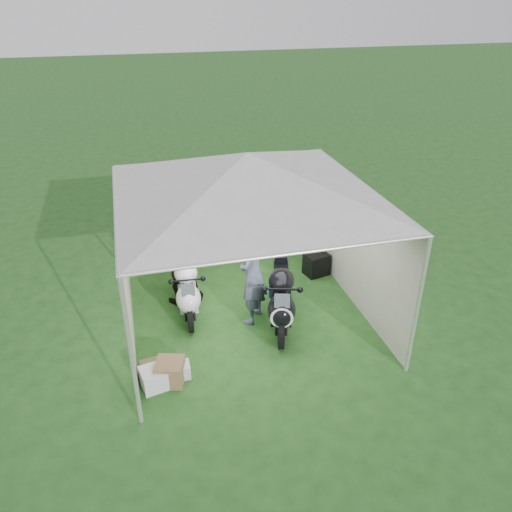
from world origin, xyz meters
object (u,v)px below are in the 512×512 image
object	(u,v)px
motorcycle_black	(281,297)
crate_0	(157,377)
canopy_tent	(247,179)
crate_1	(170,372)
motorcycle_white	(187,288)
equipment_box	(316,264)
person_blue_jacket	(253,274)
crate_2	(180,370)
crate_3	(154,369)
paddock_stand	(280,288)
person_dark_jacket	(178,259)

from	to	relation	value
motorcycle_black	crate_0	distance (m)	2.45
canopy_tent	crate_1	size ratio (longest dim) A/B	14.13
motorcycle_white	crate_0	distance (m)	1.94
equipment_box	person_blue_jacket	bearing A→B (deg)	-144.11
canopy_tent	crate_1	bearing A→B (deg)	-138.53
person_blue_jacket	crate_2	distance (m)	2.01
canopy_tent	motorcycle_black	distance (m)	2.11
motorcycle_black	crate_1	size ratio (longest dim) A/B	4.93
crate_0	crate_1	distance (m)	0.20
person_blue_jacket	crate_3	world-z (taller)	person_blue_jacket
crate_0	crate_3	size ratio (longest dim) A/B	1.23
paddock_stand	crate_0	size ratio (longest dim) A/B	0.88
crate_3	paddock_stand	bearing A→B (deg)	33.58
paddock_stand	crate_3	world-z (taller)	paddock_stand
motorcycle_black	crate_2	world-z (taller)	motorcycle_black
motorcycle_black	canopy_tent	bearing A→B (deg)	157.69
paddock_stand	crate_2	distance (m)	2.76
motorcycle_black	paddock_stand	xyz separation A→B (m)	(0.26, 0.88, -0.40)
person_blue_jacket	crate_1	world-z (taller)	person_blue_jacket
crate_3	motorcycle_black	bearing A→B (deg)	19.19
crate_2	person_dark_jacket	bearing A→B (deg)	82.15
crate_3	equipment_box	bearing A→B (deg)	32.87
crate_0	crate_1	bearing A→B (deg)	13.09
person_dark_jacket	crate_2	bearing A→B (deg)	80.75
motorcycle_black	person_dark_jacket	size ratio (longest dim) A/B	1.13
canopy_tent	crate_2	xyz separation A→B (m)	(-1.37, -1.28, -2.46)
equipment_box	crate_3	size ratio (longest dim) A/B	1.19
crate_0	crate_1	xyz separation A→B (m)	(0.19, 0.04, 0.02)
motorcycle_black	equipment_box	size ratio (longest dim) A/B	4.33
person_dark_jacket	crate_3	xyz separation A→B (m)	(-0.66, -1.97, -0.74)
canopy_tent	crate_2	distance (m)	3.10
canopy_tent	crate_0	world-z (taller)	canopy_tent
person_blue_jacket	crate_1	size ratio (longest dim) A/B	4.63
motorcycle_white	person_blue_jacket	world-z (taller)	person_blue_jacket
motorcycle_black	crate_1	distance (m)	2.26
paddock_stand	crate_1	bearing A→B (deg)	-141.14
person_dark_jacket	crate_2	distance (m)	2.23
motorcycle_black	crate_3	distance (m)	2.41
person_blue_jacket	equipment_box	xyz separation A→B (m)	(1.64, 1.19, -0.70)
person_dark_jacket	paddock_stand	bearing A→B (deg)	168.99
paddock_stand	crate_1	distance (m)	2.92
motorcycle_black	crate_3	bearing A→B (deg)	-144.13
motorcycle_black	paddock_stand	world-z (taller)	motorcycle_black
person_dark_jacket	crate_1	size ratio (longest dim) A/B	4.34
person_dark_jacket	equipment_box	xyz separation A→B (m)	(2.79, 0.26, -0.64)
equipment_box	paddock_stand	bearing A→B (deg)	-149.05
crate_1	crate_2	xyz separation A→B (m)	(0.15, 0.07, -0.07)
crate_0	motorcycle_white	bearing A→B (deg)	68.20
canopy_tent	person_dark_jacket	world-z (taller)	canopy_tent
motorcycle_white	equipment_box	size ratio (longest dim) A/B	4.12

